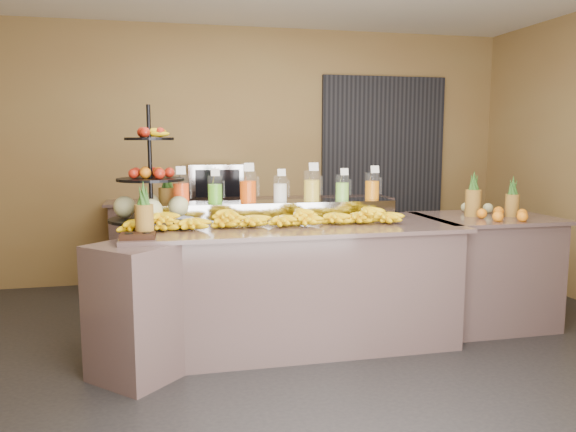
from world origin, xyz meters
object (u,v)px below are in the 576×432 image
object	(u,v)px
right_fruit_pile	(497,209)
pitcher_tray	(280,211)
condiment_caddy	(138,236)
banana_heap	(266,217)
oven_warmer	(216,182)
fruit_stand	(157,195)

from	to	relation	value
right_fruit_pile	pitcher_tray	bearing A→B (deg)	170.94
pitcher_tray	condiment_caddy	world-z (taller)	pitcher_tray
banana_heap	condiment_caddy	world-z (taller)	banana_heap
pitcher_tray	condiment_caddy	bearing A→B (deg)	-149.57
oven_warmer	condiment_caddy	bearing A→B (deg)	-103.93
pitcher_tray	right_fruit_pile	world-z (taller)	right_fruit_pile
pitcher_tray	banana_heap	world-z (taller)	banana_heap
condiment_caddy	right_fruit_pile	xyz separation A→B (m)	(2.85, 0.36, 0.05)
right_fruit_pile	banana_heap	bearing A→B (deg)	-179.44
oven_warmer	banana_heap	bearing A→B (deg)	-81.02
fruit_stand	oven_warmer	bearing A→B (deg)	64.29
fruit_stand	oven_warmer	world-z (taller)	fruit_stand
condiment_caddy	right_fruit_pile	bearing A→B (deg)	7.13
pitcher_tray	right_fruit_pile	distance (m)	1.79
condiment_caddy	oven_warmer	world-z (taller)	oven_warmer
oven_warmer	pitcher_tray	bearing A→B (deg)	-74.33
pitcher_tray	condiment_caddy	xyz separation A→B (m)	(-1.09, -0.64, -0.06)
banana_heap	oven_warmer	xyz separation A→B (m)	(-0.19, 1.97, 0.12)
condiment_caddy	pitcher_tray	bearing A→B (deg)	30.43
banana_heap	right_fruit_pile	bearing A→B (deg)	0.56
fruit_stand	right_fruit_pile	xyz separation A→B (m)	(2.73, -0.18, -0.16)
pitcher_tray	right_fruit_pile	size ratio (longest dim) A/B	4.36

